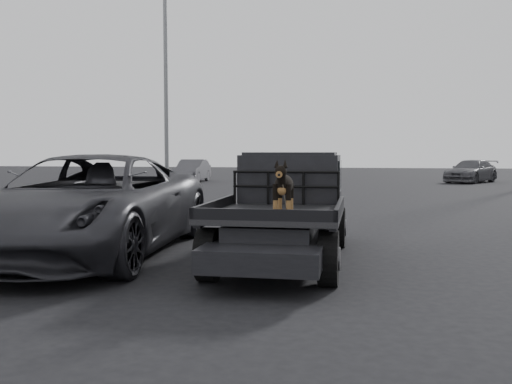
% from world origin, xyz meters
% --- Properties ---
extents(ground, '(120.00, 120.00, 0.00)m').
position_xyz_m(ground, '(0.00, 0.00, 0.00)').
color(ground, black).
rests_on(ground, ground).
extents(flatbed_ute, '(2.00, 5.40, 0.92)m').
position_xyz_m(flatbed_ute, '(-0.68, 2.02, 0.46)').
color(flatbed_ute, black).
rests_on(flatbed_ute, ground).
extents(ute_cab, '(1.72, 1.30, 0.88)m').
position_xyz_m(ute_cab, '(-0.68, 2.97, 1.36)').
color(ute_cab, black).
rests_on(ute_cab, flatbed_ute).
extents(headache_rack, '(1.80, 0.08, 0.55)m').
position_xyz_m(headache_rack, '(-0.68, 2.22, 1.20)').
color(headache_rack, black).
rests_on(headache_rack, flatbed_ute).
extents(dog, '(0.32, 0.60, 0.74)m').
position_xyz_m(dog, '(-0.49, 0.56, 1.29)').
color(dog, black).
rests_on(dog, flatbed_ute).
extents(parked_suv, '(3.30, 6.52, 1.77)m').
position_xyz_m(parked_suv, '(-4.10, 1.92, 0.88)').
color(parked_suv, '#2C2C31').
rests_on(parked_suv, ground).
extents(distant_car_a, '(1.61, 4.20, 1.36)m').
position_xyz_m(distant_car_a, '(-9.57, 26.18, 0.68)').
color(distant_car_a, '#4F4E53').
rests_on(distant_car_a, ground).
extents(distant_car_b, '(4.04, 4.91, 1.34)m').
position_xyz_m(distant_car_b, '(7.04, 28.50, 0.67)').
color(distant_car_b, '#4A4A4F').
rests_on(distant_car_b, ground).
extents(floodlight_near, '(1.08, 0.28, 14.54)m').
position_xyz_m(floodlight_near, '(-7.81, 16.56, 7.87)').
color(floodlight_near, slate).
rests_on(floodlight_near, ground).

